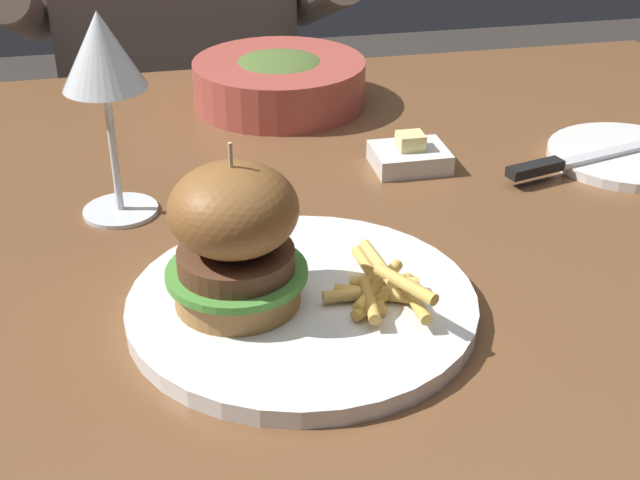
{
  "coord_description": "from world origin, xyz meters",
  "views": [
    {
      "loc": [
        -0.07,
        -0.7,
        1.11
      ],
      "look_at": [
        0.05,
        -0.12,
        0.78
      ],
      "focal_mm": 50.0,
      "sensor_mm": 36.0,
      "label": 1
    }
  ],
  "objects_px": {
    "soup_bowl": "(279,81)",
    "diner_person": "(182,120)",
    "bread_plate": "(626,156)",
    "wine_glass": "(102,60)",
    "main_plate": "(302,305)",
    "burger_sandwich": "(235,237)",
    "butter_dish": "(410,156)",
    "table_knife": "(588,157)"
  },
  "relations": [
    {
      "from": "butter_dish",
      "to": "diner_person",
      "type": "relative_size",
      "value": 0.06
    },
    {
      "from": "bread_plate",
      "to": "soup_bowl",
      "type": "relative_size",
      "value": 0.79
    },
    {
      "from": "wine_glass",
      "to": "butter_dish",
      "type": "xyz_separation_m",
      "value": [
        0.29,
        0.04,
        -0.13
      ]
    },
    {
      "from": "main_plate",
      "to": "soup_bowl",
      "type": "relative_size",
      "value": 1.3
    },
    {
      "from": "butter_dish",
      "to": "table_knife",
      "type": "bearing_deg",
      "value": -14.12
    },
    {
      "from": "burger_sandwich",
      "to": "wine_glass",
      "type": "xyz_separation_m",
      "value": [
        -0.08,
        0.19,
        0.07
      ]
    },
    {
      "from": "wine_glass",
      "to": "bread_plate",
      "type": "xyz_separation_m",
      "value": [
        0.51,
        0.01,
        -0.14
      ]
    },
    {
      "from": "bread_plate",
      "to": "soup_bowl",
      "type": "height_order",
      "value": "soup_bowl"
    },
    {
      "from": "burger_sandwich",
      "to": "diner_person",
      "type": "height_order",
      "value": "diner_person"
    },
    {
      "from": "main_plate",
      "to": "wine_glass",
      "type": "xyz_separation_m",
      "value": [
        -0.13,
        0.19,
        0.14
      ]
    },
    {
      "from": "main_plate",
      "to": "wine_glass",
      "type": "bearing_deg",
      "value": 123.84
    },
    {
      "from": "main_plate",
      "to": "bread_plate",
      "type": "xyz_separation_m",
      "value": [
        0.38,
        0.21,
        -0.0
      ]
    },
    {
      "from": "bread_plate",
      "to": "table_knife",
      "type": "relative_size",
      "value": 0.68
    },
    {
      "from": "soup_bowl",
      "to": "diner_person",
      "type": "height_order",
      "value": "diner_person"
    },
    {
      "from": "wine_glass",
      "to": "soup_bowl",
      "type": "height_order",
      "value": "wine_glass"
    },
    {
      "from": "main_plate",
      "to": "table_knife",
      "type": "xyz_separation_m",
      "value": [
        0.33,
        0.19,
        0.01
      ]
    },
    {
      "from": "burger_sandwich",
      "to": "butter_dish",
      "type": "xyz_separation_m",
      "value": [
        0.2,
        0.23,
        -0.06
      ]
    },
    {
      "from": "burger_sandwich",
      "to": "butter_dish",
      "type": "bearing_deg",
      "value": 48.87
    },
    {
      "from": "bread_plate",
      "to": "main_plate",
      "type": "bearing_deg",
      "value": -151.35
    },
    {
      "from": "bread_plate",
      "to": "wine_glass",
      "type": "bearing_deg",
      "value": -178.7
    },
    {
      "from": "bread_plate",
      "to": "butter_dish",
      "type": "bearing_deg",
      "value": 172.29
    },
    {
      "from": "wine_glass",
      "to": "table_knife",
      "type": "bearing_deg",
      "value": -0.21
    },
    {
      "from": "table_knife",
      "to": "burger_sandwich",
      "type": "bearing_deg",
      "value": -153.26
    },
    {
      "from": "butter_dish",
      "to": "diner_person",
      "type": "bearing_deg",
      "value": 107.21
    },
    {
      "from": "bread_plate",
      "to": "diner_person",
      "type": "height_order",
      "value": "diner_person"
    },
    {
      "from": "main_plate",
      "to": "butter_dish",
      "type": "distance_m",
      "value": 0.28
    },
    {
      "from": "wine_glass",
      "to": "bread_plate",
      "type": "relative_size",
      "value": 1.16
    },
    {
      "from": "burger_sandwich",
      "to": "table_knife",
      "type": "relative_size",
      "value": 0.54
    },
    {
      "from": "butter_dish",
      "to": "bread_plate",
      "type": "bearing_deg",
      "value": -7.71
    },
    {
      "from": "burger_sandwich",
      "to": "diner_person",
      "type": "bearing_deg",
      "value": 89.5
    },
    {
      "from": "wine_glass",
      "to": "butter_dish",
      "type": "distance_m",
      "value": 0.32
    },
    {
      "from": "main_plate",
      "to": "soup_bowl",
      "type": "height_order",
      "value": "soup_bowl"
    },
    {
      "from": "table_knife",
      "to": "soup_bowl",
      "type": "relative_size",
      "value": 1.16
    },
    {
      "from": "diner_person",
      "to": "main_plate",
      "type": "bearing_deg",
      "value": -87.39
    },
    {
      "from": "butter_dish",
      "to": "wine_glass",
      "type": "bearing_deg",
      "value": -171.73
    },
    {
      "from": "soup_bowl",
      "to": "butter_dish",
      "type": "bearing_deg",
      "value": -64.35
    },
    {
      "from": "wine_glass",
      "to": "diner_person",
      "type": "height_order",
      "value": "diner_person"
    },
    {
      "from": "diner_person",
      "to": "butter_dish",
      "type": "bearing_deg",
      "value": -72.79
    },
    {
      "from": "main_plate",
      "to": "diner_person",
      "type": "bearing_deg",
      "value": 92.61
    },
    {
      "from": "diner_person",
      "to": "soup_bowl",
      "type": "bearing_deg",
      "value": -77.12
    },
    {
      "from": "table_knife",
      "to": "butter_dish",
      "type": "height_order",
      "value": "butter_dish"
    },
    {
      "from": "table_knife",
      "to": "soup_bowl",
      "type": "height_order",
      "value": "soup_bowl"
    }
  ]
}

